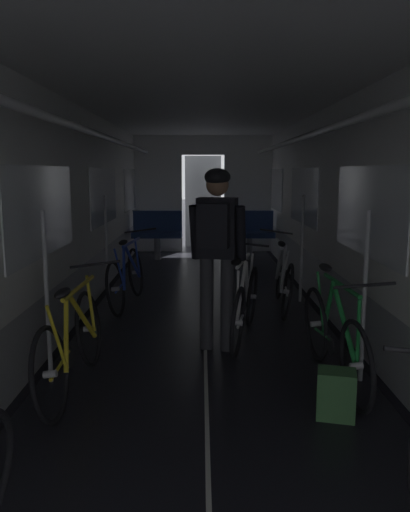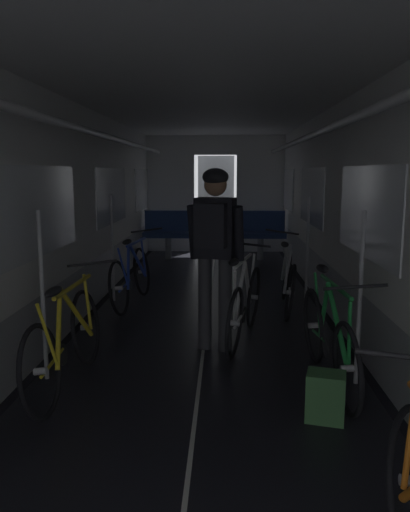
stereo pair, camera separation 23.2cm
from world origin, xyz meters
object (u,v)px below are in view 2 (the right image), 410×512
(bench_seat_far_left, at_px, (168,230))
(bicycle_green, at_px, (328,338))
(bicycle_yellow, at_px, (66,341))
(person_cyclist_aisle, at_px, (215,240))
(bicycle_silver, at_px, (288,279))
(bicycle_white_in_aisle, at_px, (245,304))
(bicycle_blue, at_px, (132,276))
(bench_seat_far_right, at_px, (260,230))
(backpack_on_floor, at_px, (326,397))

(bench_seat_far_left, relative_size, bicycle_green, 0.58)
(bench_seat_far_left, height_order, bicycle_yellow, bicycle_yellow)
(person_cyclist_aisle, bearing_deg, bicycle_green, -39.33)
(person_cyclist_aisle, bearing_deg, bicycle_silver, 59.58)
(bench_seat_far_left, xyz_separation_m, bicycle_white_in_aisle, (1.31, -4.96, -0.18))
(bicycle_yellow, bearing_deg, bicycle_white_in_aisle, 38.98)
(bicycle_yellow, height_order, bicycle_silver, same)
(bicycle_blue, distance_m, bicycle_silver, 1.99)
(bicycle_green, bearing_deg, bench_seat_far_right, 91.30)
(bicycle_yellow, xyz_separation_m, backpack_on_floor, (1.94, -0.48, -0.21))
(bicycle_silver, bearing_deg, person_cyclist_aisle, -120.42)
(person_cyclist_aisle, height_order, bicycle_white_in_aisle, person_cyclist_aisle)
(bicycle_yellow, bearing_deg, backpack_on_floor, -13.81)
(bench_seat_far_right, bearing_deg, person_cyclist_aisle, -98.61)
(bench_seat_far_right, height_order, bicycle_silver, same)
(bicycle_silver, bearing_deg, bench_seat_far_left, 116.91)
(bench_seat_far_right, bearing_deg, bench_seat_far_left, 180.00)
(bench_seat_far_right, bearing_deg, bicycle_yellow, -107.58)
(bicycle_green, relative_size, bicycle_white_in_aisle, 1.02)
(bench_seat_far_right, bearing_deg, bicycle_silver, -88.60)
(bench_seat_far_left, height_order, bicycle_blue, bicycle_blue)
(bicycle_yellow, xyz_separation_m, bicycle_white_in_aisle, (1.45, 1.17, 0.00))
(bench_seat_far_right, height_order, bicycle_white_in_aisle, bench_seat_far_right)
(bicycle_silver, distance_m, person_cyclist_aisle, 1.88)
(bicycle_silver, relative_size, bicycle_white_in_aisle, 1.02)
(bicycle_green, height_order, bicycle_blue, bicycle_blue)
(bicycle_green, distance_m, person_cyclist_aisle, 1.38)
(bench_seat_far_left, distance_m, bicycle_yellow, 6.13)
(bicycle_white_in_aisle, xyz_separation_m, backpack_on_floor, (0.50, -1.65, -0.21))
(bicycle_yellow, height_order, backpack_on_floor, bicycle_yellow)
(person_cyclist_aisle, bearing_deg, bicycle_blue, 123.43)
(person_cyclist_aisle, bearing_deg, bicycle_white_in_aisle, 42.28)
(bicycle_blue, bearing_deg, person_cyclist_aisle, -56.57)
(person_cyclist_aisle, height_order, backpack_on_floor, person_cyclist_aisle)
(person_cyclist_aisle, distance_m, bicycle_white_in_aisle, 0.80)
(bench_seat_far_left, relative_size, backpack_on_floor, 2.89)
(bicycle_white_in_aisle, bearing_deg, bicycle_green, -58.58)
(bench_seat_far_left, xyz_separation_m, person_cyclist_aisle, (1.01, -5.23, 0.50))
(backpack_on_floor, bearing_deg, bicycle_blue, 121.88)
(bicycle_green, distance_m, bicycle_white_in_aisle, 1.21)
(bench_seat_far_right, xyz_separation_m, person_cyclist_aisle, (-0.79, -5.23, 0.50))
(bench_seat_far_left, bearing_deg, bench_seat_far_right, 0.00)
(bench_seat_far_right, relative_size, bicycle_blue, 0.58)
(bench_seat_far_right, relative_size, bicycle_green, 0.58)
(person_cyclist_aisle, relative_size, bicycle_white_in_aisle, 1.04)
(bicycle_blue, bearing_deg, bicycle_white_in_aisle, -44.92)
(bicycle_blue, xyz_separation_m, bicycle_silver, (1.98, -0.16, 0.00))
(bench_seat_far_left, bearing_deg, bicycle_silver, -63.09)
(bench_seat_far_right, height_order, backpack_on_floor, bench_seat_far_right)
(bench_seat_far_left, distance_m, bicycle_silver, 4.18)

